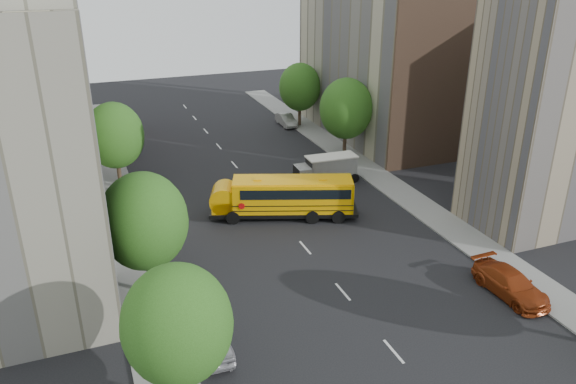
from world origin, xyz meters
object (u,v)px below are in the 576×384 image
street_tree_2 (114,136)px  safari_truck (327,168)px  parked_car_5 (286,120)px  street_tree_5 (300,87)px  parked_car_2 (122,140)px  school_bus (282,195)px  parked_car_0 (213,340)px  street_tree_4 (346,109)px  parked_car_1 (143,187)px  parked_car_3 (510,284)px  street_tree_1 (144,221)px  street_tree_0 (177,325)px

street_tree_2 → safari_truck: bearing=-16.7°
street_tree_2 → parked_car_5: size_ratio=1.80×
street_tree_5 → parked_car_2: size_ratio=1.30×
safari_truck → parked_car_5: 18.32m
school_bus → street_tree_5: bearing=84.8°
parked_car_5 → street_tree_2: bearing=-147.6°
parked_car_2 → street_tree_5: bearing=179.0°
street_tree_2 → parked_car_0: 24.99m
street_tree_4 → street_tree_2: bearing=180.0°
parked_car_0 → parked_car_2: (-0.80, 36.08, 0.10)m
safari_truck → parked_car_1: 16.23m
safari_truck → parked_car_3: safari_truck is taller
street_tree_4 → safari_truck: bearing=-129.9°
street_tree_4 → parked_car_0: (-19.80, -24.55, -4.37)m
parked_car_0 → parked_car_1: bearing=-87.9°
school_bus → street_tree_2: bearing=156.8°
street_tree_2 → parked_car_1: street_tree_2 is taller
street_tree_2 → street_tree_5: bearing=28.6°
parked_car_5 → parked_car_3: bearing=-89.9°
parked_car_2 → parked_car_3: (18.92, -37.44, -0.03)m
school_bus → parked_car_1: size_ratio=2.89×
street_tree_2 → street_tree_1: bearing=-90.0°
parked_car_0 → parked_car_2: 36.09m
street_tree_0 → street_tree_2: bearing=90.0°
parked_car_0 → parked_car_2: parked_car_2 is taller
street_tree_4 → parked_car_2: street_tree_4 is taller
street_tree_2 → safari_truck: size_ratio=1.34×
street_tree_4 → parked_car_3: street_tree_4 is taller
street_tree_5 → parked_car_0: bearing=-118.4°
parked_car_2 → parked_car_0: bearing=89.0°
street_tree_5 → parked_car_3: bearing=-92.5°
school_bus → safari_truck: 8.29m
street_tree_4 → parked_car_1: 20.92m
street_tree_5 → parked_car_1: bearing=-145.1°
street_tree_0 → parked_car_3: 20.79m
street_tree_5 → safari_truck: (-4.42, -17.28, -3.42)m
street_tree_0 → parked_car_5: size_ratio=1.73×
school_bus → parked_car_0: bearing=-103.1°
street_tree_5 → parked_car_2: street_tree_5 is taller
street_tree_0 → street_tree_2: (0.00, 28.00, 0.19)m
school_bus → parked_car_2: size_ratio=2.01×
school_bus → parked_car_5: school_bus is taller
street_tree_0 → parked_car_0: (2.20, 3.45, -3.94)m
street_tree_0 → street_tree_5: (22.00, 40.00, 0.06)m
street_tree_5 → safari_truck: bearing=-104.3°
safari_truck → parked_car_3: size_ratio=1.08×
parked_car_2 → street_tree_2: bearing=80.8°
parked_car_1 → parked_car_3: bearing=127.4°
street_tree_2 → street_tree_4: 22.00m
parked_car_1 → street_tree_1: bearing=83.2°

